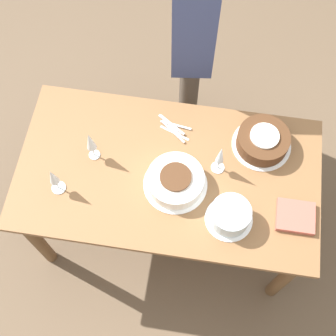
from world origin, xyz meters
TOP-DOWN VIEW (x-y plane):
  - ground_plane at (0.00, 0.00)m, footprint 12.00×12.00m
  - dining_table at (0.00, 0.00)m, footprint 1.54×0.84m
  - cake_center_white at (-0.05, 0.06)m, footprint 0.32×0.32m
  - cake_front_chocolate at (-0.46, -0.23)m, footprint 0.31×0.31m
  - cake_back_decorated at (-0.33, 0.20)m, footprint 0.23×0.23m
  - wine_glass_near at (0.39, -0.04)m, footprint 0.06×0.06m
  - wine_glass_far at (0.53, 0.17)m, footprint 0.07×0.07m
  - wine_glass_extra at (-0.25, -0.06)m, footprint 0.07×0.07m
  - fork_pile at (0.01, -0.26)m, footprint 0.19×0.16m
  - napkin_stack at (-0.65, 0.15)m, footprint 0.18×0.16m
  - person_cutting at (-0.02, -0.76)m, footprint 0.27×0.42m

SIDE VIEW (x-z plane):
  - ground_plane at x=0.00m, z-range 0.00..0.00m
  - dining_table at x=0.00m, z-range 0.27..1.05m
  - fork_pile at x=0.01m, z-range 0.78..0.79m
  - napkin_stack at x=-0.65m, z-range 0.78..0.81m
  - cake_center_white at x=-0.05m, z-range 0.77..0.87m
  - cake_front_chocolate at x=-0.46m, z-range 0.77..0.88m
  - cake_back_decorated at x=-0.33m, z-range 0.78..0.89m
  - wine_glass_far at x=0.53m, z-range 0.81..1.00m
  - wine_glass_extra at x=-0.25m, z-range 0.80..1.02m
  - wine_glass_near at x=0.39m, z-range 0.81..1.03m
  - person_cutting at x=-0.02m, z-range 0.18..1.86m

